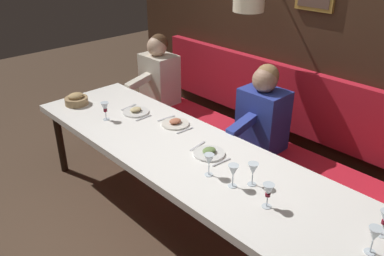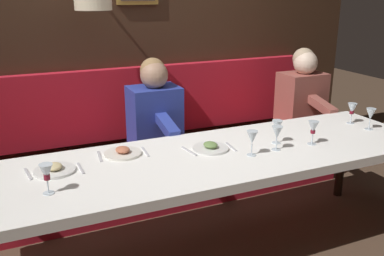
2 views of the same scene
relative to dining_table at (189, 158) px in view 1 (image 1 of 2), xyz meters
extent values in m
plane|color=#4C3828|center=(0.00, 0.00, -0.68)|extent=(12.00, 12.00, 0.00)
cube|color=white|center=(0.00, 0.00, 0.03)|extent=(0.90, 3.28, 0.06)
cylinder|color=black|center=(-0.35, 1.54, -0.34)|extent=(0.07, 0.07, 0.68)
cylinder|color=black|center=(0.35, 1.54, -0.34)|extent=(0.07, 0.07, 0.68)
cube|color=red|center=(0.89, 0.00, -0.46)|extent=(0.52, 3.48, 0.45)
cube|color=#382316|center=(1.48, 0.00, 0.77)|extent=(0.10, 4.68, 2.90)
cube|color=red|center=(1.39, 0.00, 0.09)|extent=(0.10, 3.48, 0.64)
cylinder|color=beige|center=(1.08, 0.38, 1.02)|extent=(0.28, 0.28, 0.20)
cube|color=#283893|center=(0.89, -0.02, 0.05)|extent=(0.30, 0.40, 0.56)
sphere|color=#A37A60|center=(0.87, -0.02, 0.42)|extent=(0.22, 0.22, 0.22)
sphere|color=#937047|center=(0.90, -0.02, 0.46)|extent=(0.20, 0.20, 0.20)
cube|color=#283893|center=(0.60, -0.02, 0.09)|extent=(0.33, 0.09, 0.14)
cube|color=beige|center=(0.89, 1.45, 0.05)|extent=(0.30, 0.40, 0.56)
sphere|color=#D1A889|center=(0.87, 1.45, 0.42)|extent=(0.22, 0.22, 0.22)
sphere|color=#4C331E|center=(0.90, 1.45, 0.46)|extent=(0.20, 0.20, 0.20)
cube|color=beige|center=(0.60, 1.45, 0.09)|extent=(0.33, 0.09, 0.14)
cylinder|color=silver|center=(0.09, -0.13, 0.06)|extent=(0.24, 0.24, 0.01)
ellipsoid|color=#668447|center=(0.09, -0.13, 0.09)|extent=(0.11, 0.09, 0.04)
cube|color=silver|center=(0.07, -0.28, 0.06)|extent=(0.17, 0.03, 0.01)
cube|color=silver|center=(0.11, 0.01, 0.06)|extent=(0.18, 0.04, 0.01)
cylinder|color=silver|center=(0.13, 0.86, 0.06)|extent=(0.24, 0.24, 0.01)
ellipsoid|color=#D1BC84|center=(0.13, 0.86, 0.09)|extent=(0.11, 0.09, 0.04)
cube|color=silver|center=(0.11, 0.72, 0.06)|extent=(0.17, 0.02, 0.01)
cube|color=silver|center=(0.15, 1.01, 0.06)|extent=(0.18, 0.04, 0.01)
cylinder|color=silver|center=(0.23, 0.42, 0.06)|extent=(0.24, 0.24, 0.01)
ellipsoid|color=#B76647|center=(0.23, 0.42, 0.09)|extent=(0.11, 0.09, 0.04)
cube|color=silver|center=(0.21, 0.28, 0.06)|extent=(0.17, 0.03, 0.01)
cube|color=silver|center=(0.25, 0.57, 0.06)|extent=(0.18, 0.03, 0.01)
cylinder|color=silver|center=(-0.15, 0.92, 0.06)|extent=(0.06, 0.06, 0.00)
cylinder|color=silver|center=(-0.15, 0.92, 0.10)|extent=(0.01, 0.01, 0.07)
cone|color=silver|center=(-0.15, 0.92, 0.18)|extent=(0.07, 0.07, 0.08)
cylinder|color=maroon|center=(-0.15, 0.92, 0.15)|extent=(0.03, 0.03, 0.03)
cylinder|color=silver|center=(-0.11, -0.32, 0.06)|extent=(0.06, 0.06, 0.00)
cylinder|color=silver|center=(-0.11, -0.32, 0.10)|extent=(0.01, 0.01, 0.07)
cone|color=silver|center=(-0.11, -0.32, 0.18)|extent=(0.07, 0.07, 0.08)
cylinder|color=silver|center=(-0.02, -1.42, 0.06)|extent=(0.06, 0.06, 0.00)
cylinder|color=silver|center=(-0.02, -1.42, 0.10)|extent=(0.01, 0.01, 0.07)
cone|color=silver|center=(-0.02, -1.42, 0.18)|extent=(0.07, 0.07, 0.08)
cylinder|color=silver|center=(-0.10, -0.81, 0.06)|extent=(0.06, 0.06, 0.00)
cylinder|color=silver|center=(-0.10, -0.81, 0.10)|extent=(0.01, 0.01, 0.07)
cone|color=silver|center=(-0.10, -0.81, 0.18)|extent=(0.07, 0.07, 0.08)
cylinder|color=maroon|center=(-0.10, -0.81, 0.15)|extent=(0.03, 0.03, 0.02)
cylinder|color=silver|center=(0.16, -1.40, 0.06)|extent=(0.06, 0.06, 0.00)
cylinder|color=silver|center=(0.16, -1.40, 0.10)|extent=(0.01, 0.01, 0.07)
cylinder|color=maroon|center=(0.16, -1.40, 0.15)|extent=(0.03, 0.03, 0.02)
cylinder|color=silver|center=(-0.10, -0.52, 0.06)|extent=(0.06, 0.06, 0.00)
cylinder|color=silver|center=(-0.10, -0.52, 0.10)|extent=(0.01, 0.01, 0.07)
cone|color=silver|center=(-0.10, -0.52, 0.18)|extent=(0.07, 0.07, 0.08)
cylinder|color=silver|center=(0.01, -0.60, 0.06)|extent=(0.06, 0.06, 0.00)
cylinder|color=silver|center=(0.01, -0.60, 0.10)|extent=(0.01, 0.01, 0.07)
cone|color=silver|center=(0.01, -0.60, 0.18)|extent=(0.07, 0.07, 0.08)
cylinder|color=#9E7F56|center=(-0.17, 1.41, 0.09)|extent=(0.22, 0.22, 0.07)
ellipsoid|color=tan|center=(-0.17, 1.41, 0.14)|extent=(0.15, 0.13, 0.06)
camera|label=1|loc=(-1.76, -1.89, 1.58)|focal=36.66mm
camera|label=2|loc=(-2.31, 1.07, 1.07)|focal=40.38mm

